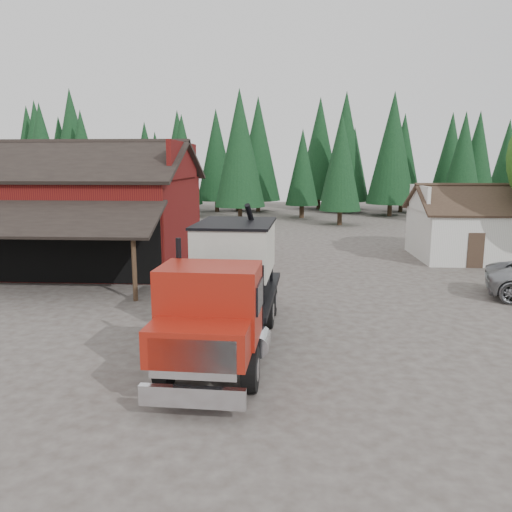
{
  "coord_description": "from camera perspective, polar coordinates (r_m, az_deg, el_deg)",
  "views": [
    {
      "loc": [
        0.8,
        -18.3,
        5.78
      ],
      "look_at": [
        -0.48,
        3.24,
        1.8
      ],
      "focal_mm": 35.0,
      "sensor_mm": 36.0,
      "label": 1
    }
  ],
  "objects": [
    {
      "name": "feed_truck",
      "position": [
        15.87,
        -3.23,
        -3.08
      ],
      "size": [
        3.13,
        9.93,
        4.43
      ],
      "rotation": [
        0.0,
        0.0,
        -0.05
      ],
      "color": "black",
      "rests_on": "ground"
    },
    {
      "name": "conifer_backdrop",
      "position": [
        60.58,
        2.65,
        4.97
      ],
      "size": [
        76.0,
        16.0,
        16.0
      ],
      "primitive_type": null,
      "color": "black",
      "rests_on": "ground"
    },
    {
      "name": "equip_box",
      "position": [
        17.67,
        -4.83,
        -7.65
      ],
      "size": [
        0.82,
        1.17,
        0.6
      ],
      "primitive_type": "cube",
      "rotation": [
        0.0,
        0.0,
        -0.11
      ],
      "color": "maroon",
      "rests_on": "ground"
    },
    {
      "name": "near_pine_a",
      "position": [
        51.61,
        -23.2,
        10.31
      ],
      "size": [
        4.4,
        4.4,
        11.4
      ],
      "color": "#382619",
      "rests_on": "ground"
    },
    {
      "name": "farmhouse",
      "position": [
        33.84,
        24.54,
        2.53
      ],
      "size": [
        8.6,
        6.42,
        4.65
      ],
      "color": "silver",
      "rests_on": "ground"
    },
    {
      "name": "ground",
      "position": [
        19.2,
        0.87,
        -7.07
      ],
      "size": [
        120.0,
        120.0,
        0.0
      ],
      "primitive_type": "plane",
      "color": "#433A35",
      "rests_on": "ground"
    },
    {
      "name": "red_barn",
      "position": [
        30.72,
        -19.25,
        4.1
      ],
      "size": [
        12.8,
        13.63,
        7.18
      ],
      "color": "maroon",
      "rests_on": "ground"
    },
    {
      "name": "near_pine_d",
      "position": [
        52.54,
        -1.87,
        12.21
      ],
      "size": [
        5.28,
        5.28,
        13.4
      ],
      "color": "#382619",
      "rests_on": "ground"
    },
    {
      "name": "near_pine_b",
      "position": [
        48.57,
        9.72,
        10.44
      ],
      "size": [
        3.96,
        3.96,
        10.4
      ],
      "color": "#382619",
      "rests_on": "ground"
    }
  ]
}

